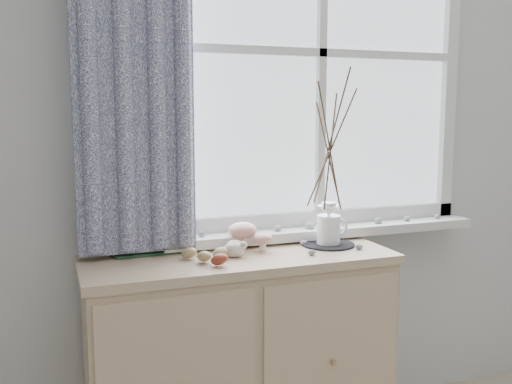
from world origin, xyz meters
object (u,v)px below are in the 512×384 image
Objects in this scene: toadstool_cluster at (246,234)px; twig_pitcher at (330,144)px; botanical_book at (153,225)px; sideboard at (240,360)px.

twig_pitcher reaches higher than toadstool_cluster.
botanical_book is 0.47× the size of twig_pitcher.
sideboard is 0.50m from toadstool_cluster.
sideboard is 0.93m from twig_pitcher.
botanical_book is at bearing 159.88° from sideboard.
sideboard is 0.64m from botanical_book.
botanical_book is at bearing 173.38° from toadstool_cluster.
twig_pitcher is at bearing -9.82° from botanical_book.
toadstool_cluster is at bearing -9.73° from botanical_book.
sideboard is at bearing 177.86° from twig_pitcher.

